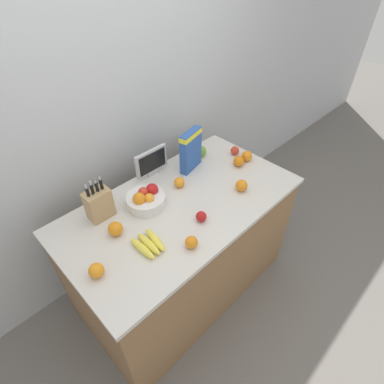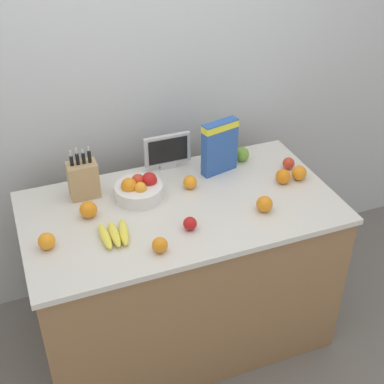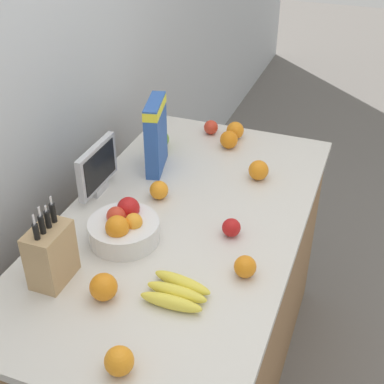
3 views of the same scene
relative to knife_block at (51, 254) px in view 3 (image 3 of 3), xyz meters
name	(u,v)px [view 3 (image 3 of 3)]	position (x,y,z in m)	size (l,w,h in m)	color
ground_plane	(184,381)	(0.43, -0.26, -1.01)	(14.00, 14.00, 0.00)	slate
wall_back	(13,95)	(0.43, 0.38, 0.29)	(9.00, 0.06, 2.60)	silver
counter	(183,309)	(0.43, -0.26, -0.55)	(1.57, 0.85, 0.91)	olive
knife_block	(51,254)	(0.00, 0.00, 0.00)	(0.15, 0.10, 0.28)	tan
small_monitor	(97,168)	(0.48, 0.11, 0.01)	(0.26, 0.03, 0.20)	#B7B7BC
cereal_box	(156,132)	(0.73, -0.03, 0.06)	(0.21, 0.10, 0.30)	#2D56A8
fruit_bowl	(124,227)	(0.25, -0.12, -0.05)	(0.24, 0.24, 0.13)	silver
banana_bunch	(177,292)	(0.06, -0.39, -0.08)	(0.15, 0.20, 0.04)	yellow
apple_leftmost	(160,139)	(0.90, 0.03, -0.06)	(0.08, 0.08, 0.08)	#6B9E33
apple_by_knife_block	(211,127)	(1.10, -0.14, -0.07)	(0.07, 0.07, 0.07)	red
apple_middle	(231,228)	(0.40, -0.45, -0.07)	(0.07, 0.07, 0.07)	red
orange_front_right	(259,170)	(0.79, -0.45, -0.06)	(0.08, 0.08, 0.08)	orange
orange_mid_left	(104,287)	(-0.02, -0.19, -0.06)	(0.08, 0.08, 0.08)	orange
orange_front_center	(119,361)	(-0.24, -0.35, -0.06)	(0.08, 0.08, 0.08)	orange
orange_by_cereal	(235,130)	(1.10, -0.25, -0.06)	(0.08, 0.08, 0.08)	orange
orange_back_center	(228,140)	(1.00, -0.26, -0.06)	(0.08, 0.08, 0.08)	orange
orange_front_left	(159,190)	(0.53, -0.13, -0.06)	(0.07, 0.07, 0.07)	orange
orange_near_bowl	(245,267)	(0.22, -0.55, -0.06)	(0.07, 0.07, 0.07)	orange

